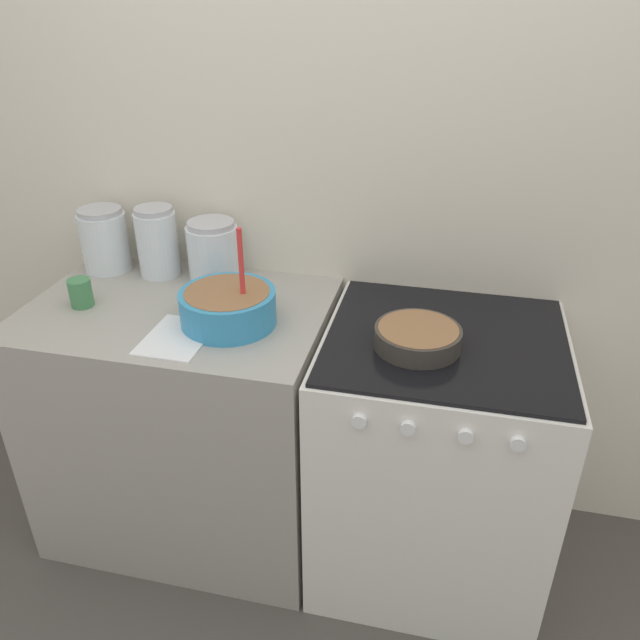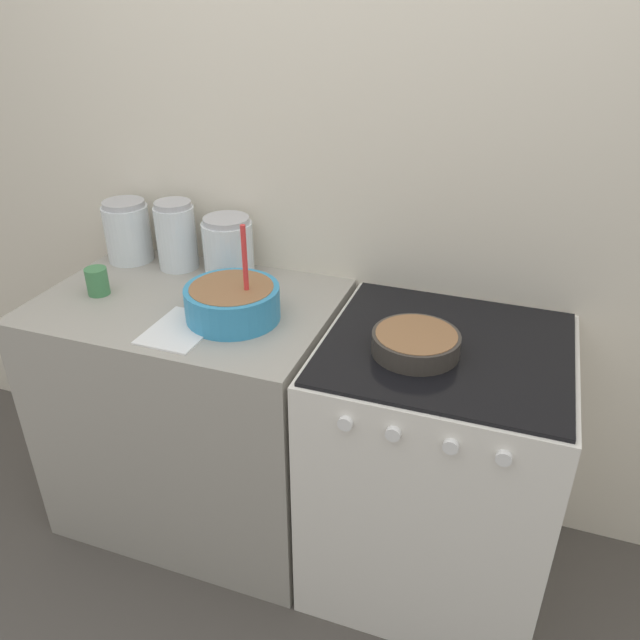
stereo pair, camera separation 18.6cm
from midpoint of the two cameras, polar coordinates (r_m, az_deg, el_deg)
ground_plane at (r=2.31m, az=-0.23°, el=-25.00°), size 12.00×12.00×0.00m
wall_back at (r=2.15m, az=6.23°, el=10.68°), size 4.96×0.05×2.40m
countertop_cabinet at (r=2.35m, az=-8.80°, el=-8.27°), size 0.98×0.69×0.92m
stove at (r=2.15m, az=12.88°, el=-12.87°), size 0.74×0.71×0.92m
mixing_bowl at (r=1.95m, az=-5.32°, el=1.70°), size 0.30×0.30×0.32m
baking_pan at (r=1.81m, az=11.67°, el=-2.11°), size 0.25×0.25×0.06m
storage_jar_left at (r=2.44m, az=-15.06°, el=7.46°), size 0.17×0.17×0.23m
storage_jar_middle at (r=2.33m, az=-10.75°, el=7.18°), size 0.15×0.15×0.25m
storage_jar_right at (r=2.24m, az=-6.03°, el=6.26°), size 0.18×0.18×0.22m
tin_can at (r=2.20m, az=-17.46°, el=3.34°), size 0.07×0.07×0.09m
recipe_page at (r=1.93m, az=-9.99°, el=-0.93°), size 0.19×0.25×0.01m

